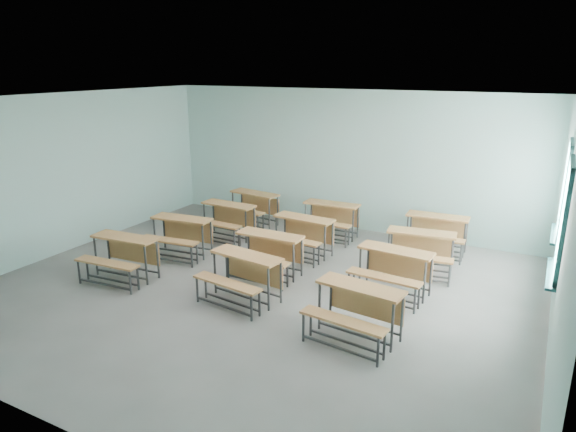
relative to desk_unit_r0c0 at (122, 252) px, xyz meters
name	(u,v)px	position (x,y,z in m)	size (l,w,h in m)	color
room	(261,200)	(2.46, 0.77, 1.08)	(9.04, 8.04, 3.24)	gray
desk_unit_r0c0	(122,252)	(0.00, 0.00, 0.00)	(1.29, 0.91, 0.77)	#AB713D
desk_unit_r0c1	(243,271)	(2.39, 0.26, 0.00)	(1.33, 0.98, 0.77)	#AB713D
desk_unit_r0c2	(356,305)	(4.45, -0.04, 0.00)	(1.32, 0.97, 0.77)	#AB713D
desk_unit_r1c0	(179,231)	(0.15, 1.41, 0.00)	(1.31, 0.95, 0.77)	#AB713D
desk_unit_r1c1	(267,249)	(2.23, 1.34, 0.00)	(1.24, 0.83, 0.77)	#AB713D
desk_unit_r1c2	(393,266)	(4.48, 1.62, 0.00)	(1.30, 0.93, 0.77)	#AB713D
desk_unit_r2c0	(226,216)	(0.37, 2.74, 0.00)	(1.27, 0.88, 0.77)	#AB713D
desk_unit_r2c1	(301,231)	(2.30, 2.57, 0.00)	(1.29, 0.92, 0.77)	#AB713D
desk_unit_r2c2	(420,246)	(4.65, 2.76, 0.00)	(1.34, 0.99, 0.77)	#AB713D
desk_unit_r3c0	(252,204)	(0.33, 3.88, 0.00)	(1.34, 0.99, 0.77)	#AB713D
desk_unit_r3c1	(330,215)	(2.38, 3.84, 0.00)	(1.25, 0.85, 0.77)	#AB713D
desk_unit_r3c2	(436,229)	(4.67, 3.96, 0.00)	(1.27, 0.89, 0.77)	#AB713D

